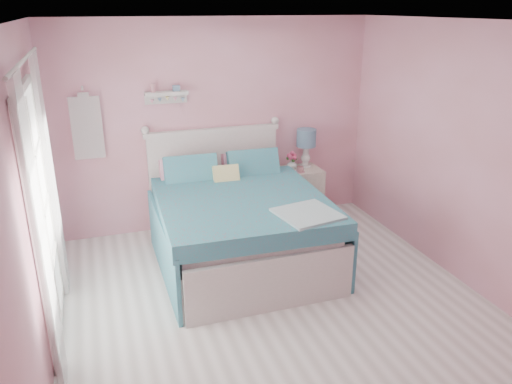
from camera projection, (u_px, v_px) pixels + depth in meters
floor at (281, 311)px, 4.72m from camera, size 4.50×4.50×0.00m
room_shell at (284, 150)px, 4.16m from camera, size 4.50×4.50×4.50m
bed at (238, 225)px, 5.56m from camera, size 1.80×2.24×1.28m
nightstand at (301, 193)px, 6.68m from camera, size 0.48×0.48×0.70m
table_lamp at (306, 141)px, 6.53m from camera, size 0.25×0.25×0.50m
vase at (292, 164)px, 6.51m from camera, size 0.16×0.16×0.14m
teacup at (300, 169)px, 6.41m from camera, size 0.12×0.12×0.07m
roses at (292, 156)px, 6.47m from camera, size 0.14×0.11×0.12m
wall_shelf at (166, 94)px, 5.86m from camera, size 0.50×0.15×0.25m
hanging_dress at (87, 128)px, 5.69m from camera, size 0.34×0.03×0.72m
french_door at (43, 218)px, 4.10m from camera, size 0.04×1.32×2.16m
curtain_near at (42, 244)px, 3.42m from camera, size 0.04×0.40×2.32m
curtain_far at (51, 178)px, 4.74m from camera, size 0.04×0.40×2.32m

